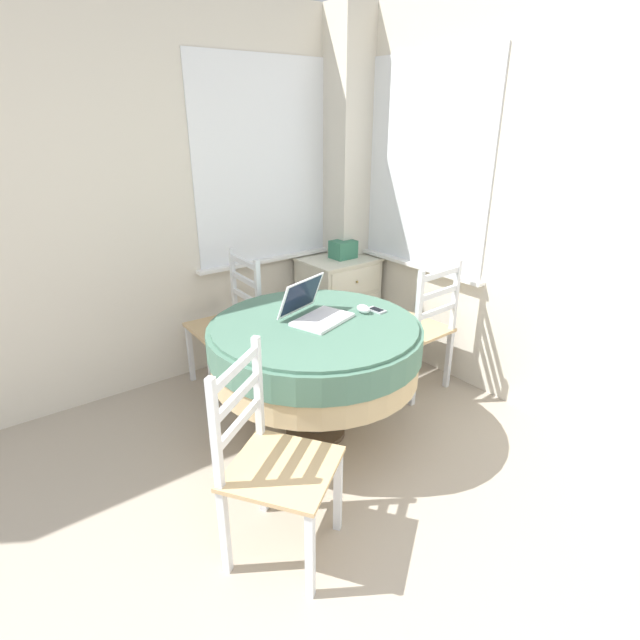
# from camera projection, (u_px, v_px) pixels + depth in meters

# --- Properties ---
(corner_room_shell) EXTENTS (4.58, 4.61, 2.55)m
(corner_room_shell) POSITION_uv_depth(u_px,v_px,m) (331.00, 213.00, 2.89)
(corner_room_shell) COLOR beige
(corner_room_shell) RESTS_ON ground_plane
(round_dining_table) EXTENTS (1.21, 1.21, 0.73)m
(round_dining_table) POSITION_uv_depth(u_px,v_px,m) (315.00, 346.00, 2.84)
(round_dining_table) COLOR #4C3D2D
(round_dining_table) RESTS_ON ground_plane
(laptop) EXTENTS (0.41, 0.39, 0.23)m
(laptop) POSITION_uv_depth(u_px,v_px,m) (315.00, 311.00, 2.82)
(laptop) COLOR white
(laptop) RESTS_ON round_dining_table
(computer_mouse) EXTENTS (0.06, 0.09, 0.05)m
(computer_mouse) POSITION_uv_depth(u_px,v_px,m) (363.00, 309.00, 2.92)
(computer_mouse) COLOR white
(computer_mouse) RESTS_ON round_dining_table
(cell_phone) EXTENTS (0.07, 0.12, 0.01)m
(cell_phone) POSITION_uv_depth(u_px,v_px,m) (376.00, 310.00, 2.96)
(cell_phone) COLOR #B2B7BC
(cell_phone) RESTS_ON round_dining_table
(dining_chair_near_back_window) EXTENTS (0.44, 0.45, 0.94)m
(dining_chair_near_back_window) POSITION_uv_depth(u_px,v_px,m) (229.00, 324.00, 3.49)
(dining_chair_near_back_window) COLOR tan
(dining_chair_near_back_window) RESTS_ON ground_plane
(dining_chair_near_right_window) EXTENTS (0.45, 0.45, 0.94)m
(dining_chair_near_right_window) POSITION_uv_depth(u_px,v_px,m) (418.00, 329.00, 3.41)
(dining_chair_near_right_window) COLOR tan
(dining_chair_near_right_window) RESTS_ON ground_plane
(dining_chair_camera_near) EXTENTS (0.60, 0.59, 0.94)m
(dining_chair_camera_near) POSITION_uv_depth(u_px,v_px,m) (272.00, 464.00, 2.09)
(dining_chair_camera_near) COLOR tan
(dining_chair_camera_near) RESTS_ON ground_plane
(corner_cabinet) EXTENTS (0.58, 0.48, 0.75)m
(corner_cabinet) POSITION_uv_depth(u_px,v_px,m) (338.00, 302.00, 4.14)
(corner_cabinet) COLOR silver
(corner_cabinet) RESTS_ON ground_plane
(storage_box) EXTENTS (0.19, 0.15, 0.14)m
(storage_box) POSITION_uv_depth(u_px,v_px,m) (343.00, 249.00, 3.98)
(storage_box) COLOR #387A5B
(storage_box) RESTS_ON corner_cabinet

